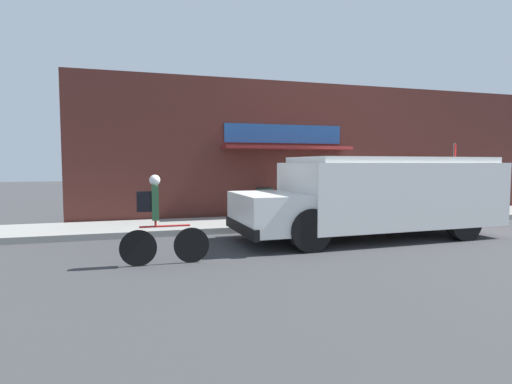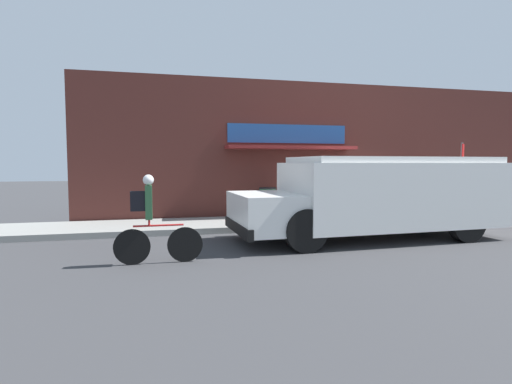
# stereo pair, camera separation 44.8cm
# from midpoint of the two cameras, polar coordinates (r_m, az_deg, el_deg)

# --- Properties ---
(ground_plane) EXTENTS (70.00, 70.00, 0.00)m
(ground_plane) POSITION_cam_midpoint_polar(r_m,az_deg,el_deg) (12.13, 17.82, -4.83)
(ground_plane) COLOR #38383A
(sidewalk) EXTENTS (28.00, 2.20, 0.16)m
(sidewalk) POSITION_cam_midpoint_polar(r_m,az_deg,el_deg) (13.06, 15.30, -3.80)
(sidewalk) COLOR gray
(sidewalk) RESTS_ON ground_plane
(storefront) EXTENTS (17.30, 0.97, 4.53)m
(storefront) POSITION_cam_midpoint_polar(r_m,az_deg,el_deg) (14.02, 12.78, 5.75)
(storefront) COLOR #4C231E
(storefront) RESTS_ON ground_plane
(school_bus) EXTENTS (6.65, 2.86, 2.00)m
(school_bus) POSITION_cam_midpoint_polar(r_m,az_deg,el_deg) (10.30, 18.24, -0.36)
(school_bus) COLOR white
(school_bus) RESTS_ON ground_plane
(cyclist) EXTENTS (1.61, 0.20, 1.64)m
(cyclist) POSITION_cam_midpoint_polar(r_m,az_deg,el_deg) (7.49, -13.00, -4.14)
(cyclist) COLOR black
(cyclist) RESTS_ON ground_plane
(stop_sign_post) EXTENTS (0.45, 0.45, 2.34)m
(stop_sign_post) POSITION_cam_midpoint_polar(r_m,az_deg,el_deg) (14.33, 28.14, 3.16)
(stop_sign_post) COLOR slate
(stop_sign_post) RESTS_ON sidewalk
(trash_bin) EXTENTS (0.54, 0.54, 0.93)m
(trash_bin) POSITION_cam_midpoint_polar(r_m,az_deg,el_deg) (12.54, 2.69, -1.46)
(trash_bin) COLOR #2D5138
(trash_bin) RESTS_ON sidewalk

